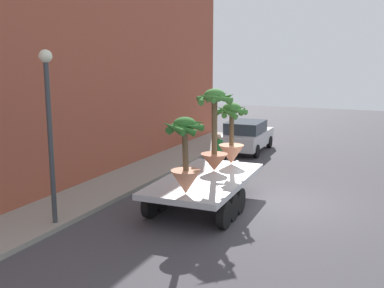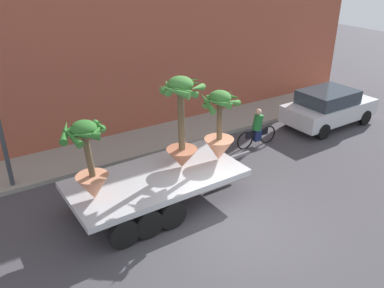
{
  "view_description": "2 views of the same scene",
  "coord_description": "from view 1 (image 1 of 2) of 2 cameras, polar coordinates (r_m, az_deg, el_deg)",
  "views": [
    {
      "loc": [
        -14.46,
        -3.31,
        4.77
      ],
      "look_at": [
        -0.08,
        3.17,
        1.76
      ],
      "focal_mm": 42.61,
      "sensor_mm": 36.0,
      "label": 1
    },
    {
      "loc": [
        -5.75,
        -6.81,
        6.78
      ],
      "look_at": [
        0.3,
        2.83,
        1.27
      ],
      "focal_mm": 37.25,
      "sensor_mm": 36.0,
      "label": 2
    }
  ],
  "objects": [
    {
      "name": "ground_plane",
      "position": [
        15.58,
        10.89,
        -7.23
      ],
      "size": [
        60.0,
        60.0,
        0.0
      ],
      "primitive_type": "plane",
      "color": "#423F44"
    },
    {
      "name": "sidewalk",
      "position": [
        17.88,
        -8.52,
        -4.55
      ],
      "size": [
        24.0,
        2.2,
        0.15
      ],
      "primitive_type": "cube",
      "color": "gray",
      "rests_on": "ground"
    },
    {
      "name": "building_facade",
      "position": [
        18.24,
        -13.54,
        11.09
      ],
      "size": [
        24.0,
        1.2,
        9.91
      ],
      "primitive_type": "cube",
      "color": "#9E4C38",
      "rests_on": "ground"
    },
    {
      "name": "flatbed_trailer",
      "position": [
        14.51,
        1.39,
        -5.25
      ],
      "size": [
        6.08,
        2.67,
        0.98
      ],
      "color": "#B7BABF",
      "rests_on": "ground"
    },
    {
      "name": "potted_palm_rear",
      "position": [
        12.64,
        -0.87,
        -1.71
      ],
      "size": [
        1.29,
        1.17,
        2.19
      ],
      "color": "tan",
      "rests_on": "flatbed_trailer"
    },
    {
      "name": "potted_palm_middle",
      "position": [
        15.21,
        2.85,
        1.69
      ],
      "size": [
        1.49,
        1.47,
        2.78
      ],
      "color": "#B26647",
      "rests_on": "flatbed_trailer"
    },
    {
      "name": "potted_palm_front",
      "position": [
        16.33,
        4.97,
        0.87
      ],
      "size": [
        1.21,
        1.28,
        2.22
      ],
      "color": "tan",
      "rests_on": "flatbed_trailer"
    },
    {
      "name": "cyclist",
      "position": [
        19.89,
        3.31,
        -1.12
      ],
      "size": [
        1.84,
        0.35,
        1.54
      ],
      "color": "black",
      "rests_on": "ground"
    },
    {
      "name": "parked_car",
      "position": [
        23.5,
        6.82,
        1.05
      ],
      "size": [
        4.19,
        2.04,
        1.58
      ],
      "color": "silver",
      "rests_on": "ground"
    },
    {
      "name": "street_lamp",
      "position": [
        13.01,
        -17.48,
        3.5
      ],
      "size": [
        0.36,
        0.36,
        4.83
      ],
      "color": "#383D42",
      "rests_on": "sidewalk"
    }
  ]
}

